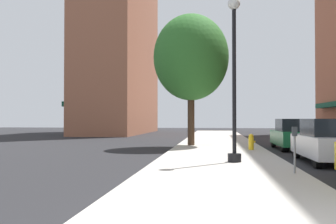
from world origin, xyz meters
TOP-DOWN VIEW (x-y plane):
  - ground_plane at (4.00, 18.00)m, footprint 90.00×90.00m
  - sidewalk_slab at (0.00, 19.00)m, footprint 4.80×50.00m
  - building_far_background at (-11.01, 37.00)m, footprint 6.80×18.00m
  - lamppost at (0.51, 8.78)m, footprint 0.48×0.48m
  - fire_hydrant at (1.62, 14.12)m, footprint 0.33×0.26m
  - parking_meter_near at (2.05, 6.21)m, footprint 0.14×0.09m
  - tree_near at (-1.55, 16.95)m, footprint 4.39×4.39m
  - car_white at (4.00, 9.86)m, footprint 1.80×4.30m
  - car_green at (4.00, 15.90)m, footprint 1.80×4.30m

SIDE VIEW (x-z plane):
  - ground_plane at x=4.00m, z-range 0.00..0.00m
  - sidewalk_slab at x=0.00m, z-range 0.00..0.12m
  - fire_hydrant at x=1.62m, z-range 0.12..0.91m
  - car_white at x=4.00m, z-range -0.02..1.64m
  - car_green at x=4.00m, z-range -0.02..1.64m
  - parking_meter_near at x=2.05m, z-range 0.29..1.60m
  - lamppost at x=0.51m, z-range 0.25..6.15m
  - tree_near at x=-1.55m, z-range 1.41..9.08m
  - building_far_background at x=-11.01m, z-range -0.02..21.58m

